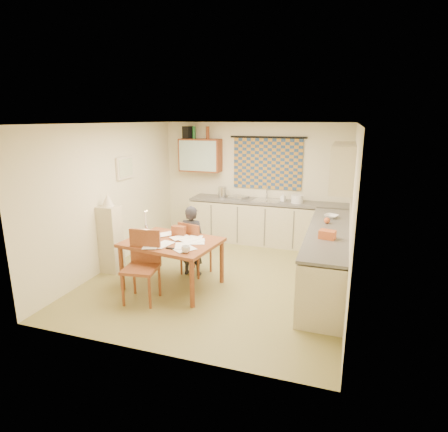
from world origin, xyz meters
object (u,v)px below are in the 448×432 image
(stove, at_px, (321,291))
(person, at_px, (192,241))
(counter_right, at_px, (327,258))
(shelf_stand, at_px, (111,239))
(chair_far, at_px, (195,258))
(counter_back, at_px, (268,223))
(dining_table, at_px, (173,263))

(stove, xyz_separation_m, person, (-2.17, 0.89, 0.17))
(counter_right, distance_m, shelf_stand, 3.59)
(counter_right, relative_size, chair_far, 3.20)
(counter_back, xyz_separation_m, shelf_stand, (-2.24, -2.32, 0.13))
(counter_back, xyz_separation_m, chair_far, (-0.83, -1.97, -0.17))
(dining_table, distance_m, shelf_stand, 1.30)
(person, height_order, shelf_stand, person)
(dining_table, relative_size, chair_far, 1.63)
(dining_table, relative_size, person, 1.26)
(chair_far, bearing_deg, dining_table, 90.18)
(counter_back, height_order, person, person)
(dining_table, xyz_separation_m, shelf_stand, (-1.26, 0.22, 0.20))
(dining_table, bearing_deg, shelf_stand, 178.13)
(counter_back, relative_size, person, 2.76)
(counter_right, height_order, chair_far, chair_far)
(dining_table, bearing_deg, person, 86.41)
(counter_back, height_order, shelf_stand, shelf_stand)
(dining_table, xyz_separation_m, person, (0.11, 0.52, 0.22))
(counter_back, distance_m, chair_far, 2.14)
(chair_far, height_order, person, person)
(counter_right, height_order, dining_table, counter_right)
(counter_back, bearing_deg, counter_right, -53.29)
(stove, height_order, dining_table, stove)
(stove, xyz_separation_m, shelf_stand, (-3.54, 0.59, 0.15))
(dining_table, height_order, chair_far, chair_far)
(counter_right, relative_size, dining_table, 1.96)
(stove, height_order, person, person)
(dining_table, bearing_deg, counter_back, 76.94)
(dining_table, bearing_deg, chair_far, 83.73)
(chair_far, relative_size, person, 0.77)
(shelf_stand, bearing_deg, person, 12.27)
(counter_back, height_order, dining_table, counter_back)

